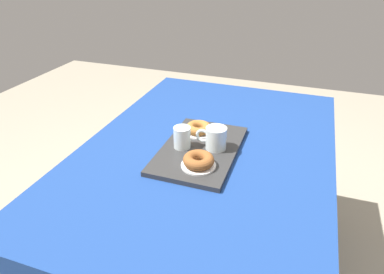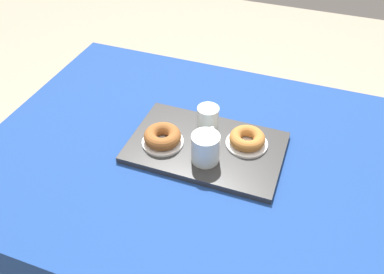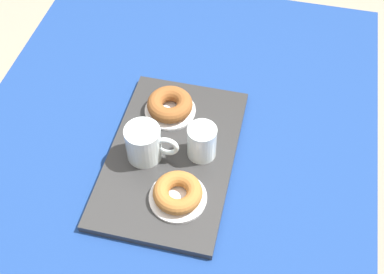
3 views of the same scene
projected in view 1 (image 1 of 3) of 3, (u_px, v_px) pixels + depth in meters
ground_plane at (204, 273)px, 1.79m from camera, size 6.00×6.00×0.00m
dining_table at (207, 166)px, 1.46m from camera, size 1.46×1.00×0.77m
serving_tray at (200, 150)px, 1.37m from camera, size 0.47×0.29×0.02m
tea_mug_left at (215, 139)px, 1.34m from camera, size 0.08×0.13×0.09m
water_glass_near at (182, 138)px, 1.35m from camera, size 0.07×0.07×0.09m
donut_plate_left at (198, 165)px, 1.25m from camera, size 0.13×0.13×0.01m
sugar_donut_left at (199, 160)px, 1.24m from camera, size 0.11×0.11×0.04m
donut_plate_right at (198, 132)px, 1.47m from camera, size 0.13×0.13×0.01m
sugar_donut_right at (199, 128)px, 1.46m from camera, size 0.11×0.11×0.04m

